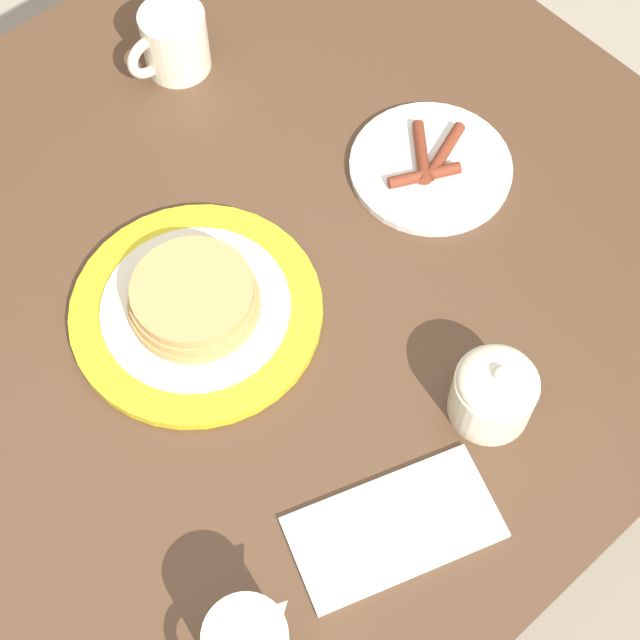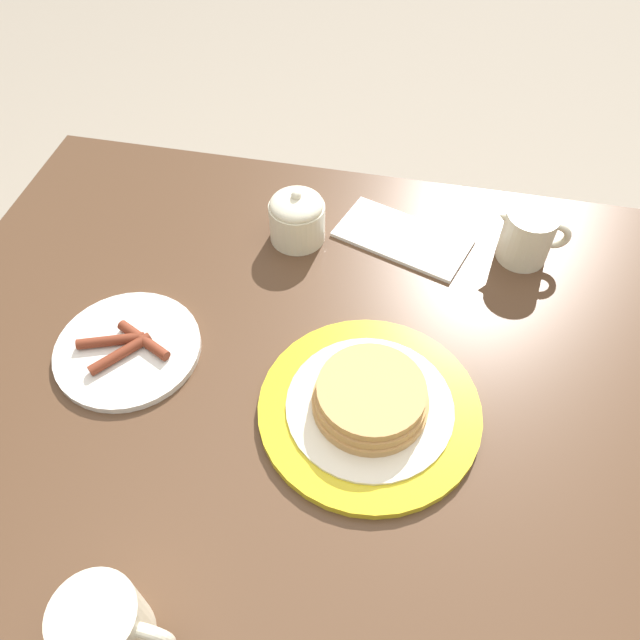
# 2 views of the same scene
# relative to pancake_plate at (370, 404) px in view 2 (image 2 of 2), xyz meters

# --- Properties ---
(ground_plane) EXTENTS (8.00, 8.00, 0.00)m
(ground_plane) POSITION_rel_pancake_plate_xyz_m (-0.03, -0.01, -0.78)
(ground_plane) COLOR gray
(dining_table) EXTENTS (1.18, 0.95, 0.77)m
(dining_table) POSITION_rel_pancake_plate_xyz_m (-0.03, -0.01, -0.15)
(dining_table) COLOR #4C3321
(dining_table) RESTS_ON ground_plane
(pancake_plate) EXTENTS (0.27, 0.27, 0.05)m
(pancake_plate) POSITION_rel_pancake_plate_xyz_m (0.00, 0.00, 0.00)
(pancake_plate) COLOR gold
(pancake_plate) RESTS_ON dining_table
(side_plate_bacon) EXTENTS (0.19, 0.19, 0.02)m
(side_plate_bacon) POSITION_rel_pancake_plate_xyz_m (-0.32, 0.03, -0.01)
(side_plate_bacon) COLOR silver
(side_plate_bacon) RESTS_ON dining_table
(coffee_mug) EXTENTS (0.11, 0.08, 0.08)m
(coffee_mug) POSITION_rel_pancake_plate_xyz_m (-0.20, -0.30, 0.02)
(coffee_mug) COLOR beige
(coffee_mug) RESTS_ON dining_table
(creamer_pitcher) EXTENTS (0.11, 0.07, 0.09)m
(creamer_pitcher) POSITION_rel_pancake_plate_xyz_m (0.18, 0.31, 0.02)
(creamer_pitcher) COLOR beige
(creamer_pitcher) RESTS_ON dining_table
(sugar_bowl) EXTENTS (0.08, 0.08, 0.09)m
(sugar_bowl) POSITION_rel_pancake_plate_xyz_m (-0.16, 0.28, 0.02)
(sugar_bowl) COLOR beige
(sugar_bowl) RESTS_ON dining_table
(napkin) EXTENTS (0.22, 0.16, 0.01)m
(napkin) POSITION_rel_pancake_plate_xyz_m (0.00, 0.31, -0.02)
(napkin) COLOR white
(napkin) RESTS_ON dining_table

